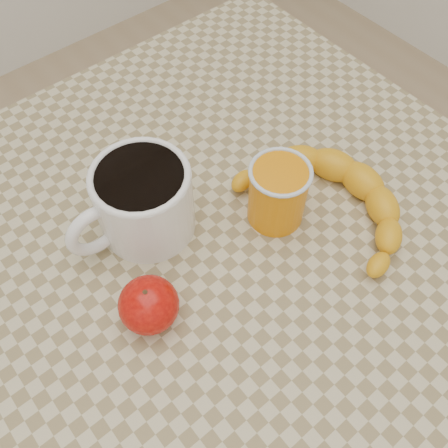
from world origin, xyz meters
TOP-DOWN VIEW (x-y plane):
  - ground at (0.00, 0.00)m, footprint 3.00×3.00m
  - table at (0.00, 0.00)m, footprint 0.80×0.80m
  - coffee_mug at (-0.07, 0.07)m, footprint 0.17×0.12m
  - orange_juice_glass at (0.07, -0.02)m, footprint 0.08×0.08m
  - apple at (-0.14, -0.04)m, footprint 0.09×0.09m
  - banana at (0.13, -0.06)m, footprint 0.21×0.29m

SIDE VIEW (x-z plane):
  - ground at x=0.00m, z-range 0.00..0.00m
  - table at x=0.00m, z-range 0.29..1.04m
  - banana at x=0.13m, z-range 0.75..0.79m
  - apple at x=-0.14m, z-range 0.75..0.81m
  - orange_juice_glass at x=0.07m, z-range 0.75..0.84m
  - coffee_mug at x=-0.07m, z-range 0.75..0.86m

